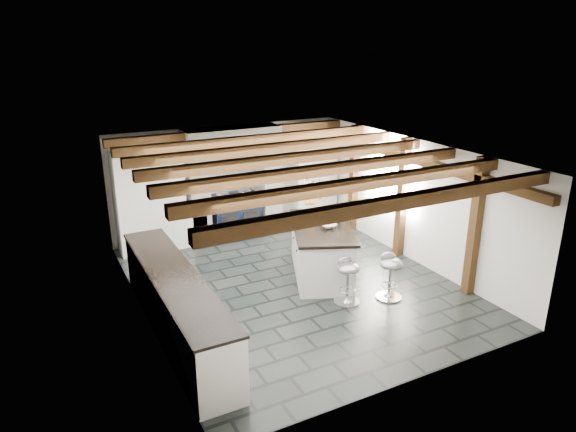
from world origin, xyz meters
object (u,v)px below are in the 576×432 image
range_cooker (235,214)px  bar_stool_far (347,275)px  bar_stool_near (390,271)px  kitchen_island (321,250)px

range_cooker → bar_stool_far: 3.67m
bar_stool_near → kitchen_island: bearing=129.8°
range_cooker → kitchen_island: bearing=-76.6°
bar_stool_far → kitchen_island: bearing=83.2°
kitchen_island → bar_stool_far: kitchen_island is taller
range_cooker → bar_stool_far: (0.45, -3.64, 0.01)m
range_cooker → bar_stool_far: size_ratio=1.30×
range_cooker → bar_stool_near: 3.99m
kitchen_island → bar_stool_near: (0.53, -1.26, 0.00)m
bar_stool_near → bar_stool_far: bar_stool_near is taller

